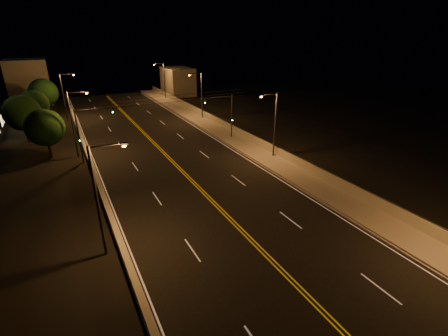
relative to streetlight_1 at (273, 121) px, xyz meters
name	(u,v)px	position (x,y,z in m)	size (l,w,h in m)	color
ground	(346,336)	(-11.50, -23.36, -4.82)	(160.00, 160.00, 0.00)	black
road	(198,187)	(-11.50, -3.36, -4.81)	(18.00, 120.00, 0.02)	black
sidewalk	(283,167)	(-0.70, -3.36, -4.67)	(3.60, 120.00, 0.30)	gray
curb	(269,171)	(-2.57, -3.36, -4.74)	(0.14, 120.00, 0.15)	gray
parapet_wall	(294,160)	(0.95, -3.36, -4.02)	(0.30, 120.00, 1.00)	#ACA890
jersey_barrier	(106,203)	(-20.62, -3.36, -4.40)	(0.45, 120.00, 0.84)	#ACA890
distant_building_right	(178,81)	(5.00, 47.92, -1.50)	(6.00, 10.00, 6.64)	gray
distant_building_left	(29,82)	(-27.50, 52.28, -0.09)	(8.00, 8.00, 9.45)	gray
parapet_rail	(295,155)	(0.95, -3.36, -3.49)	(0.06, 0.06, 120.00)	black
lane_markings	(198,187)	(-11.50, -3.44, -4.80)	(17.32, 116.00, 0.00)	silver
streetlight_1	(273,121)	(0.00, 0.00, 0.00)	(2.55, 0.28, 8.25)	#2D2D33
streetlight_2	(200,93)	(0.00, 22.26, 0.00)	(2.55, 0.28, 8.25)	#2D2D33
streetlight_3	(163,78)	(0.00, 43.76, 0.00)	(2.55, 0.28, 8.25)	#2D2D33
streetlight_4	(101,194)	(-21.39, -10.36, 0.00)	(2.55, 0.28, 8.25)	#2D2D33
streetlight_5	(74,120)	(-21.39, 11.85, 0.00)	(2.55, 0.28, 8.25)	#2D2D33
streetlight_6	(65,94)	(-21.39, 32.12, 0.00)	(2.55, 0.28, 8.25)	#2D2D33
traffic_signal_right	(226,112)	(-1.45, 9.60, -0.71)	(5.11, 0.31, 6.58)	#2D2D33
traffic_signal_left	(86,129)	(-20.34, 9.60, -0.71)	(5.11, 0.31, 6.58)	#2D2D33
overhead_wires	(165,100)	(-11.50, 6.14, 2.58)	(22.00, 0.03, 0.83)	black
tree_0	(45,128)	(-24.76, 13.11, -0.89)	(4.60, 4.60, 6.23)	black
tree_1	(22,113)	(-27.51, 21.56, -0.55)	(5.00, 5.00, 6.77)	black
tree_2	(34,105)	(-26.24, 29.36, -0.91)	(4.58, 4.58, 6.21)	black
tree_3	(43,93)	(-24.80, 37.95, -0.45)	(5.12, 5.12, 6.94)	black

